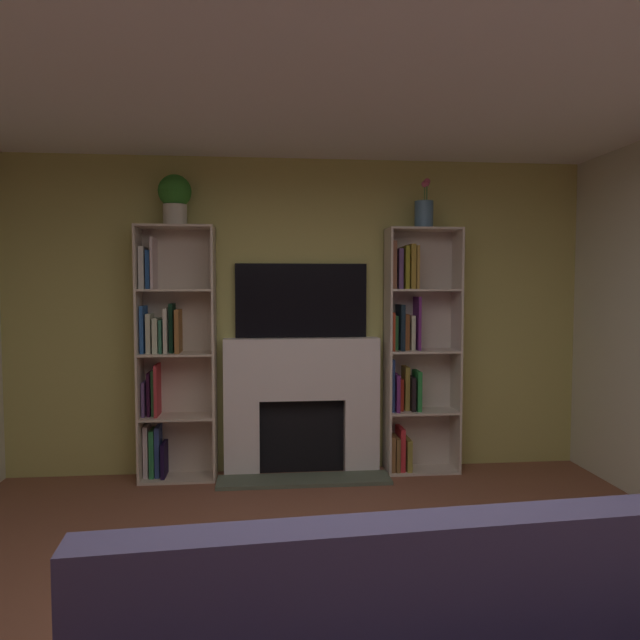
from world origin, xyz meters
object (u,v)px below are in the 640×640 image
object	(u,v)px
bookshelf_left	(169,356)
vase_with_flowers	(424,213)
fireplace	(302,403)
tv	(301,301)
bookshelf_right	(412,352)
potted_plant	(175,197)

from	to	relation	value
bookshelf_left	vase_with_flowers	xyz separation A→B (m)	(2.11, -0.04, 1.19)
fireplace	vase_with_flowers	size ratio (longest dim) A/B	3.37
tv	bookshelf_right	size ratio (longest dim) A/B	0.54
bookshelf_right	tv	bearing A→B (deg)	175.33
tv	potted_plant	size ratio (longest dim) A/B	2.73
bookshelf_right	potted_plant	xyz separation A→B (m)	(-1.96, -0.04, 1.27)
tv	bookshelf_right	distance (m)	1.04
tv	potted_plant	distance (m)	1.32
tv	bookshelf_left	xyz separation A→B (m)	(-1.09, -0.08, -0.45)
bookshelf_left	potted_plant	distance (m)	1.29
vase_with_flowers	tv	bearing A→B (deg)	173.30
fireplace	potted_plant	world-z (taller)	potted_plant
potted_plant	tv	bearing A→B (deg)	6.71
fireplace	vase_with_flowers	xyz separation A→B (m)	(1.02, -0.05, 1.60)
bookshelf_right	potted_plant	size ratio (longest dim) A/B	5.09
fireplace	vase_with_flowers	world-z (taller)	vase_with_flowers
fireplace	bookshelf_right	world-z (taller)	bookshelf_right
bookshelf_right	vase_with_flowers	distance (m)	1.18
bookshelf_right	vase_with_flowers	size ratio (longest dim) A/B	4.97
fireplace	bookshelf_right	distance (m)	1.04
bookshelf_left	vase_with_flowers	world-z (taller)	vase_with_flowers
fireplace	bookshelf_left	size ratio (longest dim) A/B	0.68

